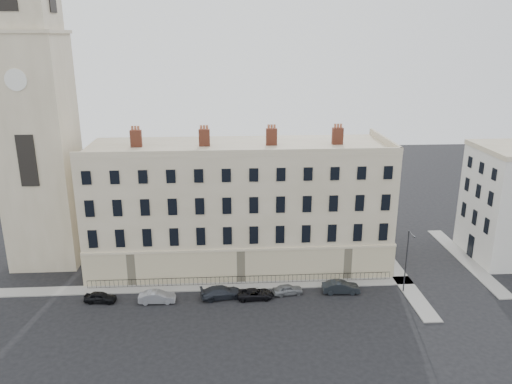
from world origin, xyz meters
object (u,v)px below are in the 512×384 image
car_a (100,297)px  car_d (255,294)px  car_f (341,287)px  streetlamp (407,259)px  car_b (157,297)px  car_c (221,292)px  car_e (288,289)px

car_a → car_d: size_ratio=0.86×
car_f → streetlamp: (7.08, -0.39, 3.41)m
car_b → car_d: size_ratio=1.00×
car_a → car_d: bearing=-85.2°
car_d → car_f: car_f is taller
car_c → car_e: 7.37m
streetlamp → car_e: bearing=-178.5°
car_c → car_b: bearing=84.4°
car_c → streetlamp: 20.70m
car_b → car_e: bearing=-86.5°
car_b → car_e: (14.29, 0.88, -0.08)m
car_a → car_b: size_ratio=0.87×
car_c → car_f: bearing=-98.7°
car_b → car_c: 6.95m
car_d → streetlamp: streetlamp is taller
car_b → streetlamp: 27.56m
car_d → car_e: 3.75m
car_e → car_a: bearing=82.1°
car_c → car_e: car_c is taller
car_f → car_e: bearing=91.8°
car_b → car_d: 10.62m
car_a → car_b: 6.15m
car_a → car_c: (13.07, 0.06, 0.09)m
car_d → streetlamp: size_ratio=0.54×
car_a → car_e: (20.42, 0.41, -0.01)m
car_f → streetlamp: bearing=-90.7°
car_a → car_c: bearing=-83.9°
car_c → streetlamp: (20.41, -0.10, 3.43)m
car_c → car_d: (3.68, -0.36, -0.12)m
car_a → streetlamp: 33.66m
car_c → streetlamp: size_ratio=0.62×
car_c → car_f: (13.33, 0.29, 0.01)m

